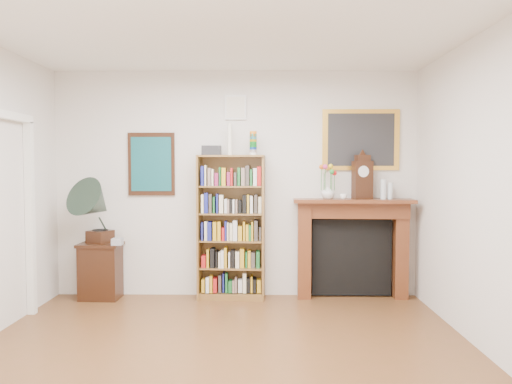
# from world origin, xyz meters

# --- Properties ---
(room) EXTENTS (4.51, 5.01, 2.81)m
(room) POSITION_xyz_m (0.00, 0.00, 1.40)
(room) COLOR brown
(room) RESTS_ON ground
(door_casing) EXTENTS (0.08, 1.02, 2.17)m
(door_casing) POSITION_xyz_m (-2.21, 1.20, 1.26)
(door_casing) COLOR white
(door_casing) RESTS_ON left_wall
(teal_poster) EXTENTS (0.58, 0.04, 0.78)m
(teal_poster) POSITION_xyz_m (-1.05, 2.48, 1.65)
(teal_poster) COLOR black
(teal_poster) RESTS_ON back_wall
(small_picture) EXTENTS (0.26, 0.04, 0.30)m
(small_picture) POSITION_xyz_m (0.00, 2.48, 2.35)
(small_picture) COLOR white
(small_picture) RESTS_ON back_wall
(gilt_painting) EXTENTS (0.95, 0.04, 0.75)m
(gilt_painting) POSITION_xyz_m (1.55, 2.48, 1.95)
(gilt_painting) COLOR gold
(gilt_painting) RESTS_ON back_wall
(bookshelf) EXTENTS (0.83, 0.34, 2.02)m
(bookshelf) POSITION_xyz_m (-0.05, 2.33, 0.98)
(bookshelf) COLOR brown
(bookshelf) RESTS_ON floor
(side_cabinet) EXTENTS (0.51, 0.38, 0.69)m
(side_cabinet) POSITION_xyz_m (-1.65, 2.30, 0.34)
(side_cabinet) COLOR black
(side_cabinet) RESTS_ON floor
(fireplace) EXTENTS (1.46, 0.41, 1.22)m
(fireplace) POSITION_xyz_m (1.44, 2.39, 0.73)
(fireplace) COLOR #512813
(fireplace) RESTS_ON floor
(gramophone) EXTENTS (0.70, 0.76, 0.81)m
(gramophone) POSITION_xyz_m (-1.66, 2.20, 1.14)
(gramophone) COLOR black
(gramophone) RESTS_ON side_cabinet
(cd_stack) EXTENTS (0.12, 0.12, 0.08)m
(cd_stack) POSITION_xyz_m (-1.40, 2.17, 0.73)
(cd_stack) COLOR silver
(cd_stack) RESTS_ON side_cabinet
(mantel_clock) EXTENTS (0.25, 0.18, 0.54)m
(mantel_clock) POSITION_xyz_m (1.55, 2.36, 1.48)
(mantel_clock) COLOR black
(mantel_clock) RESTS_ON fireplace
(flower_vase) EXTENTS (0.20, 0.20, 0.17)m
(flower_vase) POSITION_xyz_m (1.13, 2.35, 1.31)
(flower_vase) COLOR silver
(flower_vase) RESTS_ON fireplace
(teacup) EXTENTS (0.11, 0.11, 0.07)m
(teacup) POSITION_xyz_m (1.31, 2.30, 1.26)
(teacup) COLOR white
(teacup) RESTS_ON fireplace
(bottle_left) EXTENTS (0.07, 0.07, 0.24)m
(bottle_left) POSITION_xyz_m (1.80, 2.34, 1.34)
(bottle_left) COLOR silver
(bottle_left) RESTS_ON fireplace
(bottle_right) EXTENTS (0.06, 0.06, 0.20)m
(bottle_right) POSITION_xyz_m (1.89, 2.35, 1.32)
(bottle_right) COLOR silver
(bottle_right) RESTS_ON fireplace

